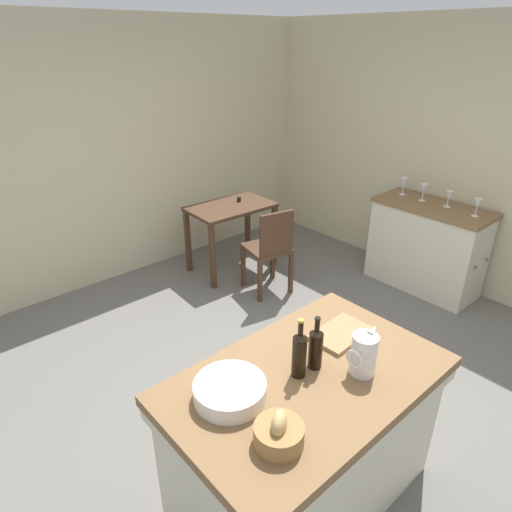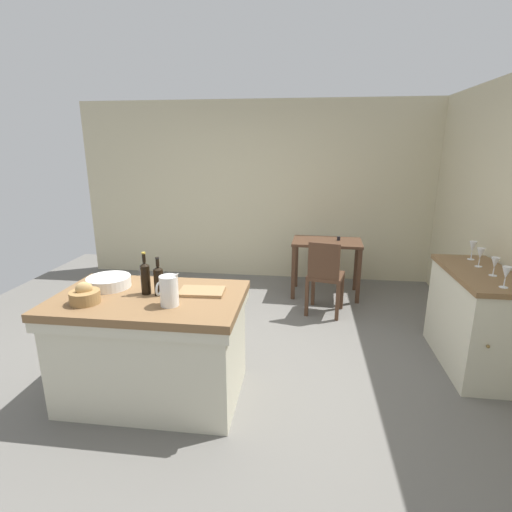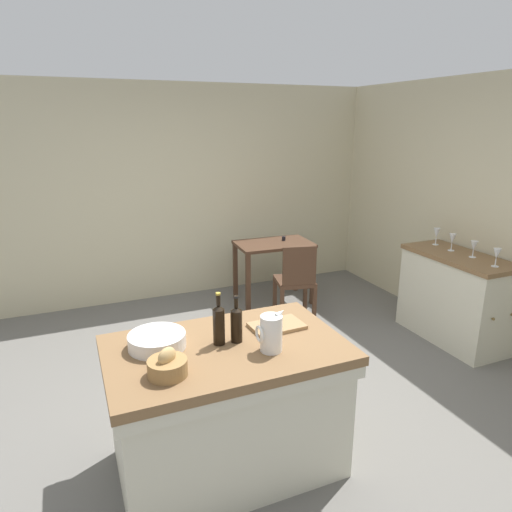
{
  "view_description": "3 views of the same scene",
  "coord_description": "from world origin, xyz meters",
  "px_view_note": "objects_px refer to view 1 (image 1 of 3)",
  "views": [
    {
      "loc": [
        -1.78,
        -1.72,
        2.37
      ],
      "look_at": [
        0.15,
        0.46,
        0.94
      ],
      "focal_mm": 31.2,
      "sensor_mm": 36.0,
      "label": 1
    },
    {
      "loc": [
        0.71,
        -3.23,
        1.95
      ],
      "look_at": [
        0.27,
        0.27,
        0.96
      ],
      "focal_mm": 27.32,
      "sensor_mm": 36.0,
      "label": 2
    },
    {
      "loc": [
        -1.23,
        -2.94,
        2.15
      ],
      "look_at": [
        0.16,
        0.38,
        1.08
      ],
      "focal_mm": 31.88,
      "sensor_mm": 36.0,
      "label": 3
    }
  ],
  "objects_px": {
    "wooden_chair": "(270,248)",
    "wine_bottle_amber": "(299,353)",
    "wash_bowl": "(230,391)",
    "wine_glass_left": "(449,196)",
    "writing_desk": "(231,216)",
    "pitcher": "(364,354)",
    "wine_glass_middle": "(424,189)",
    "bread_basket": "(279,433)",
    "wine_glass_far_left": "(477,204)",
    "wine_glass_right": "(404,183)",
    "island_table": "(304,433)",
    "wine_bottle_dark": "(316,347)",
    "cutting_board": "(341,333)",
    "side_cabinet": "(426,246)"
  },
  "relations": [
    {
      "from": "wooden_chair",
      "to": "wine_bottle_amber",
      "type": "distance_m",
      "value": 2.32
    },
    {
      "from": "wash_bowl",
      "to": "wine_glass_left",
      "type": "relative_size",
      "value": 2.13
    },
    {
      "from": "writing_desk",
      "to": "pitcher",
      "type": "relative_size",
      "value": 3.55
    },
    {
      "from": "wine_glass_left",
      "to": "wine_glass_middle",
      "type": "height_order",
      "value": "wine_glass_middle"
    },
    {
      "from": "bread_basket",
      "to": "wine_glass_far_left",
      "type": "relative_size",
      "value": 1.26
    },
    {
      "from": "pitcher",
      "to": "wine_glass_middle",
      "type": "xyz_separation_m",
      "value": [
        2.51,
        1.12,
        0.05
      ]
    },
    {
      "from": "wooden_chair",
      "to": "wine_glass_right",
      "type": "distance_m",
      "value": 1.56
    },
    {
      "from": "pitcher",
      "to": "bread_basket",
      "type": "bearing_deg",
      "value": -176.53
    },
    {
      "from": "bread_basket",
      "to": "wine_glass_right",
      "type": "xyz_separation_m",
      "value": [
        3.15,
        1.4,
        0.11
      ]
    },
    {
      "from": "wine_glass_far_left",
      "to": "wine_glass_middle",
      "type": "bearing_deg",
      "value": 86.29
    },
    {
      "from": "wine_bottle_amber",
      "to": "island_table",
      "type": "bearing_deg",
      "value": -50.17
    },
    {
      "from": "bread_basket",
      "to": "wine_glass_right",
      "type": "height_order",
      "value": "wine_glass_right"
    },
    {
      "from": "wine_bottle_amber",
      "to": "wine_bottle_dark",
      "type": "bearing_deg",
      "value": -5.47
    },
    {
      "from": "wash_bowl",
      "to": "wine_glass_middle",
      "type": "distance_m",
      "value": 3.23
    },
    {
      "from": "cutting_board",
      "to": "wine_bottle_amber",
      "type": "relative_size",
      "value": 1.03
    },
    {
      "from": "island_table",
      "to": "wine_glass_right",
      "type": "relative_size",
      "value": 7.94
    },
    {
      "from": "wash_bowl",
      "to": "wine_glass_left",
      "type": "bearing_deg",
      "value": 10.24
    },
    {
      "from": "wine_bottle_dark",
      "to": "wine_glass_right",
      "type": "height_order",
      "value": "wine_bottle_dark"
    },
    {
      "from": "side_cabinet",
      "to": "writing_desk",
      "type": "distance_m",
      "value": 2.06
    },
    {
      "from": "wooden_chair",
      "to": "wine_bottle_dark",
      "type": "relative_size",
      "value": 3.06
    },
    {
      "from": "pitcher",
      "to": "wine_bottle_dark",
      "type": "distance_m",
      "value": 0.24
    },
    {
      "from": "pitcher",
      "to": "wine_glass_middle",
      "type": "distance_m",
      "value": 2.75
    },
    {
      "from": "wine_bottle_amber",
      "to": "wine_glass_middle",
      "type": "height_order",
      "value": "wine_bottle_amber"
    },
    {
      "from": "wooden_chair",
      "to": "cutting_board",
      "type": "xyz_separation_m",
      "value": [
        -1.03,
        -1.67,
        0.38
      ]
    },
    {
      "from": "side_cabinet",
      "to": "bread_basket",
      "type": "relative_size",
      "value": 5.32
    },
    {
      "from": "wooden_chair",
      "to": "wine_glass_left",
      "type": "bearing_deg",
      "value": -38.93
    },
    {
      "from": "writing_desk",
      "to": "pitcher",
      "type": "bearing_deg",
      "value": -115.33
    },
    {
      "from": "island_table",
      "to": "wash_bowl",
      "type": "relative_size",
      "value": 4.18
    },
    {
      "from": "wash_bowl",
      "to": "wine_glass_far_left",
      "type": "xyz_separation_m",
      "value": [
        3.08,
        0.27,
        0.11
      ]
    },
    {
      "from": "wooden_chair",
      "to": "pitcher",
      "type": "bearing_deg",
      "value": -121.56
    },
    {
      "from": "pitcher",
      "to": "island_table",
      "type": "bearing_deg",
      "value": 144.27
    },
    {
      "from": "wine_glass_far_left",
      "to": "wine_glass_right",
      "type": "bearing_deg",
      "value": 85.6
    },
    {
      "from": "bread_basket",
      "to": "cutting_board",
      "type": "bearing_deg",
      "value": 21.14
    },
    {
      "from": "wine_bottle_dark",
      "to": "wine_glass_left",
      "type": "height_order",
      "value": "wine_bottle_dark"
    },
    {
      "from": "wash_bowl",
      "to": "wine_bottle_amber",
      "type": "bearing_deg",
      "value": -15.95
    },
    {
      "from": "writing_desk",
      "to": "wine_glass_middle",
      "type": "relative_size",
      "value": 5.32
    },
    {
      "from": "side_cabinet",
      "to": "wooden_chair",
      "type": "bearing_deg",
      "value": 143.17
    },
    {
      "from": "wine_glass_left",
      "to": "wine_glass_far_left",
      "type": "bearing_deg",
      "value": -99.21
    },
    {
      "from": "bread_basket",
      "to": "wine_glass_left",
      "type": "bearing_deg",
      "value": 16.01
    },
    {
      "from": "pitcher",
      "to": "wine_glass_left",
      "type": "height_order",
      "value": "pitcher"
    },
    {
      "from": "wash_bowl",
      "to": "wine_bottle_amber",
      "type": "xyz_separation_m",
      "value": [
        0.35,
        -0.1,
        0.09
      ]
    },
    {
      "from": "pitcher",
      "to": "wine_glass_right",
      "type": "xyz_separation_m",
      "value": [
        2.53,
        1.36,
        0.05
      ]
    },
    {
      "from": "wine_glass_middle",
      "to": "wine_bottle_amber",
      "type": "bearing_deg",
      "value": -161.52
    },
    {
      "from": "wine_glass_far_left",
      "to": "bread_basket",
      "type": "bearing_deg",
      "value": -168.91
    },
    {
      "from": "bread_basket",
      "to": "writing_desk",
      "type": "bearing_deg",
      "value": 55.03
    },
    {
      "from": "wine_bottle_dark",
      "to": "wine_glass_far_left",
      "type": "xyz_separation_m",
      "value": [
        2.62,
        0.38,
        0.04
      ]
    },
    {
      "from": "wooden_chair",
      "to": "wine_glass_right",
      "type": "height_order",
      "value": "wine_glass_right"
    },
    {
      "from": "island_table",
      "to": "wine_bottle_amber",
      "type": "xyz_separation_m",
      "value": [
        -0.03,
        0.04,
        0.53
      ]
    },
    {
      "from": "island_table",
      "to": "pitcher",
      "type": "bearing_deg",
      "value": -35.73
    },
    {
      "from": "side_cabinet",
      "to": "bread_basket",
      "type": "distance_m",
      "value": 3.29
    }
  ]
}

